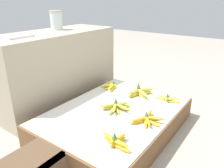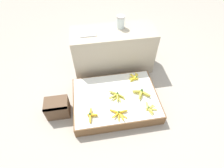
# 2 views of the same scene
# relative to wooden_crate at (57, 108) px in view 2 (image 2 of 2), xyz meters

# --- Properties ---
(ground_plane) EXTENTS (10.00, 10.00, 0.00)m
(ground_plane) POSITION_rel_wooden_crate_xyz_m (0.79, 0.02, -0.13)
(ground_plane) COLOR #A89E8E
(display_platform) EXTENTS (1.15, 0.84, 0.18)m
(display_platform) POSITION_rel_wooden_crate_xyz_m (0.79, 0.02, -0.04)
(display_platform) COLOR brown
(display_platform) RESTS_ON ground_plane
(back_vendor_table) EXTENTS (1.24, 0.49, 0.70)m
(back_vendor_table) POSITION_rel_wooden_crate_xyz_m (0.88, 0.79, 0.22)
(back_vendor_table) COLOR tan
(back_vendor_table) RESTS_ON ground_plane
(wooden_crate) EXTENTS (0.30, 0.22, 0.26)m
(wooden_crate) POSITION_rel_wooden_crate_xyz_m (0.00, 0.00, 0.00)
(wooden_crate) COLOR brown
(wooden_crate) RESTS_ON ground_plane
(banana_bunch_front_left) EXTENTS (0.14, 0.22, 0.10)m
(banana_bunch_front_left) POSITION_rel_wooden_crate_xyz_m (0.43, -0.23, 0.08)
(banana_bunch_front_left) COLOR gold
(banana_bunch_front_left) RESTS_ON display_platform
(banana_bunch_front_midleft) EXTENTS (0.24, 0.21, 0.08)m
(banana_bunch_front_midleft) POSITION_rel_wooden_crate_xyz_m (0.78, -0.26, 0.07)
(banana_bunch_front_midleft) COLOR gold
(banana_bunch_front_midleft) RESTS_ON display_platform
(banana_bunch_front_midright) EXTENTS (0.16, 0.22, 0.08)m
(banana_bunch_front_midright) POSITION_rel_wooden_crate_xyz_m (1.18, -0.24, 0.07)
(banana_bunch_front_midright) COLOR #DBCC4C
(banana_bunch_front_midright) RESTS_ON display_platform
(banana_bunch_middle_midleft) EXTENTS (0.24, 0.21, 0.09)m
(banana_bunch_middle_midleft) POSITION_rel_wooden_crate_xyz_m (0.80, 0.02, 0.07)
(banana_bunch_middle_midleft) COLOR gold
(banana_bunch_middle_midleft) RESTS_ON display_platform
(banana_bunch_middle_midright) EXTENTS (0.25, 0.18, 0.11)m
(banana_bunch_middle_midright) POSITION_rel_wooden_crate_xyz_m (1.14, 0.00, 0.08)
(banana_bunch_middle_midright) COLOR #DBCC4C
(banana_bunch_middle_midright) RESTS_ON display_platform
(banana_bunch_back_midright) EXTENTS (0.19, 0.17, 0.08)m
(banana_bunch_back_midright) POSITION_rel_wooden_crate_xyz_m (1.12, 0.31, 0.07)
(banana_bunch_back_midright) COLOR yellow
(banana_bunch_back_midright) RESTS_ON display_platform
(glass_jar) EXTENTS (0.12, 0.12, 0.18)m
(glass_jar) POSITION_rel_wooden_crate_xyz_m (1.00, 0.86, 0.66)
(glass_jar) COLOR silver
(glass_jar) RESTS_ON back_vendor_table
(foam_tray_white) EXTENTS (0.22, 0.15, 0.02)m
(foam_tray_white) POSITION_rel_wooden_crate_xyz_m (0.52, 0.77, 0.58)
(foam_tray_white) COLOR white
(foam_tray_white) RESTS_ON back_vendor_table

